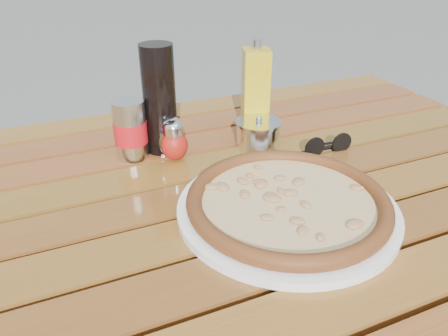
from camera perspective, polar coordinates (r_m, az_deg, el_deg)
name	(u,v)px	position (r m, az deg, el deg)	size (l,w,h in m)	color
table	(228,222)	(0.83, 0.56, -7.04)	(1.40, 0.90, 0.75)	#381F0C
plate	(287,209)	(0.72, 8.25, -5.32)	(0.36, 0.36, 0.01)	white
pizza	(288,201)	(0.72, 8.34, -4.27)	(0.44, 0.44, 0.03)	beige
pepper_shaker	(174,141)	(0.87, -6.54, 3.50)	(0.07, 0.07, 0.08)	red
oregano_shaker	(171,136)	(0.90, -6.95, 4.12)	(0.07, 0.07, 0.08)	#3F451B
dark_bottle	(160,100)	(0.89, -8.42, 8.81)	(0.07, 0.07, 0.22)	black
soda_can	(130,130)	(0.89, -12.13, 4.87)	(0.07, 0.07, 0.12)	silver
olive_oil_cruet	(255,92)	(0.97, 4.11, 9.82)	(0.07, 0.07, 0.21)	gold
parmesan_tin	(258,134)	(0.92, 4.49, 4.47)	(0.11, 0.11, 0.07)	white
sunglasses	(328,146)	(0.93, 13.37, 2.87)	(0.11, 0.03, 0.04)	black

